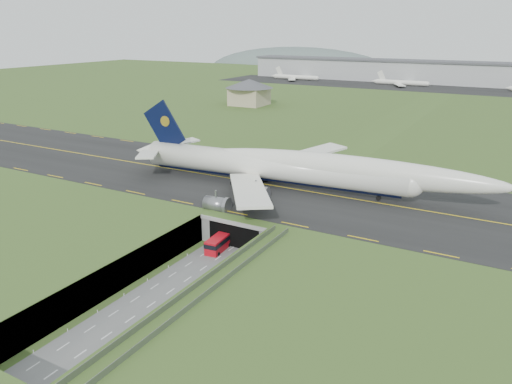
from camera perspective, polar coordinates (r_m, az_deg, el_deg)
The scene contains 10 objects.
ground at distance 98.59m, azimuth -5.01°, elevation -8.08°, with size 900.00×900.00×0.00m, color #385020.
airfield_deck at distance 97.30m, azimuth -5.06°, elevation -6.50°, with size 800.00×800.00×6.00m, color gray.
trench_road at distance 93.16m, azimuth -7.63°, elevation -9.78°, with size 12.00×75.00×0.20m, color slate.
taxiway at distance 122.91m, azimuth 3.53°, elevation 0.45°, with size 800.00×44.00×0.18m, color black.
tunnel_portal at distance 110.21m, azimuth -0.19°, elevation -3.18°, with size 17.00×22.30×6.00m.
guideway at distance 76.72m, azimuth -6.31°, elevation -11.84°, with size 3.00×53.00×7.05m.
jumbo_jet at distance 120.59m, azimuth 4.48°, elevation 2.74°, with size 95.35×61.04×20.25m.
shuttle_tram at distance 102.90m, azimuth -4.33°, elevation -5.88°, with size 3.36×7.45×2.96m.
service_building at distance 256.39m, azimuth -0.78°, elevation 11.61°, with size 24.44×24.44×13.09m.
cargo_terminal at distance 376.63m, azimuth 21.93°, elevation 12.51°, with size 320.00×67.00×15.60m.
Camera 1 is at (50.36, -72.61, 43.72)m, focal length 35.00 mm.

